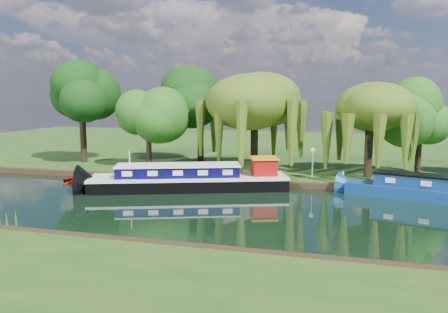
% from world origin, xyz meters
% --- Properties ---
extents(ground, '(120.00, 120.00, 0.00)m').
position_xyz_m(ground, '(0.00, 0.00, 0.00)').
color(ground, black).
extents(far_bank, '(120.00, 52.00, 0.45)m').
position_xyz_m(far_bank, '(0.00, 34.00, 0.23)').
color(far_bank, '#204011').
rests_on(far_bank, ground).
extents(dutch_barge, '(15.74, 8.48, 3.26)m').
position_xyz_m(dutch_barge, '(-8.63, 5.40, 0.81)').
color(dutch_barge, black).
rests_on(dutch_barge, ground).
extents(narrowboat, '(13.58, 5.93, 1.97)m').
position_xyz_m(narrowboat, '(9.91, 5.93, 0.70)').
color(narrowboat, navy).
rests_on(narrowboat, ground).
extents(red_dinghy, '(3.24, 2.46, 0.63)m').
position_xyz_m(red_dinghy, '(-18.57, 5.48, 0.00)').
color(red_dinghy, '#940C0A').
rests_on(red_dinghy, ground).
extents(willow_left, '(7.17, 7.17, 8.59)m').
position_xyz_m(willow_left, '(-5.07, 13.12, 6.69)').
color(willow_left, black).
rests_on(willow_left, far_bank).
extents(willow_right, '(5.96, 5.96, 7.26)m').
position_xyz_m(willow_right, '(5.06, 12.15, 5.75)').
color(willow_right, black).
rests_on(willow_right, far_bank).
extents(tree_far_left, '(4.65, 4.65, 7.49)m').
position_xyz_m(tree_far_left, '(-15.13, 11.72, 5.59)').
color(tree_far_left, black).
rests_on(tree_far_left, far_bank).
extents(tree_far_back, '(5.64, 5.64, 9.49)m').
position_xyz_m(tree_far_back, '(-23.53, 13.63, 7.06)').
color(tree_far_back, black).
rests_on(tree_far_back, far_bank).
extents(tree_far_mid, '(5.56, 5.56, 9.09)m').
position_xyz_m(tree_far_mid, '(-11.42, 16.39, 6.71)').
color(tree_far_mid, black).
rests_on(tree_far_mid, far_bank).
extents(tree_far_right, '(4.47, 4.47, 7.31)m').
position_xyz_m(tree_far_right, '(9.32, 14.18, 5.49)').
color(tree_far_right, black).
rests_on(tree_far_right, far_bank).
extents(lamppost, '(0.36, 0.36, 2.56)m').
position_xyz_m(lamppost, '(0.50, 10.50, 2.42)').
color(lamppost, silver).
rests_on(lamppost, far_bank).
extents(mooring_posts, '(19.16, 0.16, 1.00)m').
position_xyz_m(mooring_posts, '(-0.50, 8.40, 0.95)').
color(mooring_posts, silver).
rests_on(mooring_posts, far_bank).
extents(reeds_near, '(33.70, 1.50, 1.10)m').
position_xyz_m(reeds_near, '(6.87, -7.57, 0.55)').
color(reeds_near, '#1E5717').
rests_on(reeds_near, ground).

